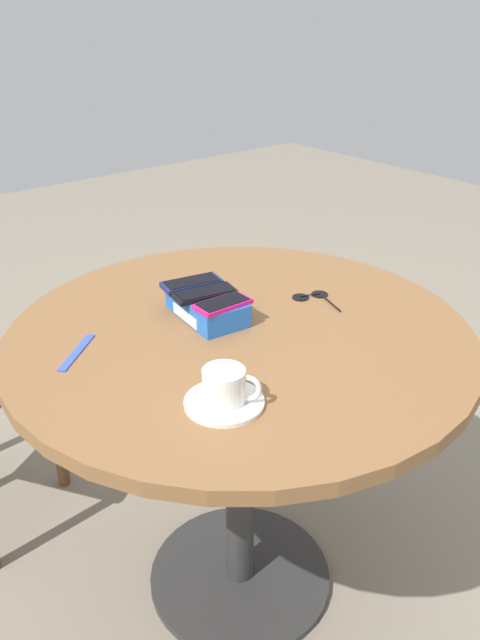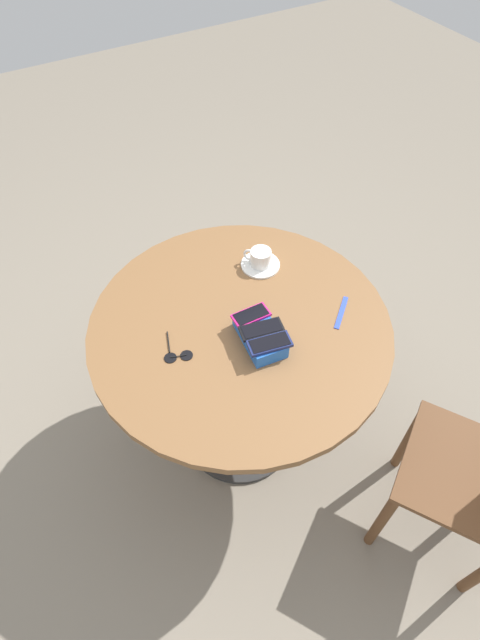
% 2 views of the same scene
% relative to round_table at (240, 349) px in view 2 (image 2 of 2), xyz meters
% --- Properties ---
extents(ground_plane, '(8.00, 8.00, 0.00)m').
position_rel_round_table_xyz_m(ground_plane, '(0.00, 0.00, -0.61)').
color(ground_plane, gray).
extents(round_table, '(0.98, 0.98, 0.74)m').
position_rel_round_table_xyz_m(round_table, '(0.00, 0.00, 0.00)').
color(round_table, '#2D2D2D').
rests_on(round_table, ground_plane).
extents(phone_box, '(0.20, 0.13, 0.05)m').
position_rel_round_table_xyz_m(phone_box, '(-0.09, -0.02, 0.16)').
color(phone_box, blue).
rests_on(phone_box, round_table).
extents(phone_navy, '(0.08, 0.14, 0.01)m').
position_rel_round_table_xyz_m(phone_navy, '(-0.15, -0.02, 0.19)').
color(phone_navy, navy).
rests_on(phone_navy, phone_box).
extents(phone_black, '(0.08, 0.14, 0.01)m').
position_rel_round_table_xyz_m(phone_black, '(-0.09, -0.02, 0.19)').
color(phone_black, black).
rests_on(phone_black, phone_box).
extents(phone_magenta, '(0.06, 0.12, 0.01)m').
position_rel_round_table_xyz_m(phone_magenta, '(-0.03, -0.02, 0.19)').
color(phone_magenta, '#D11975').
rests_on(phone_magenta, phone_box).
extents(saucer, '(0.14, 0.14, 0.01)m').
position_rel_round_table_xyz_m(saucer, '(0.19, -0.20, 0.14)').
color(saucer, white).
rests_on(saucer, round_table).
extents(coffee_cup, '(0.09, 0.08, 0.06)m').
position_rel_round_table_xyz_m(coffee_cup, '(0.20, -0.19, 0.17)').
color(coffee_cup, white).
rests_on(coffee_cup, saucer).
extents(lanyard_strap, '(0.10, 0.12, 0.00)m').
position_rel_round_table_xyz_m(lanyard_strap, '(-0.12, -0.31, 0.14)').
color(lanyard_strap, blue).
rests_on(lanyard_strap, round_table).
extents(sunglasses, '(0.13, 0.09, 0.01)m').
position_rel_round_table_xyz_m(sunglasses, '(-0.01, 0.23, 0.14)').
color(sunglasses, black).
rests_on(sunglasses, round_table).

